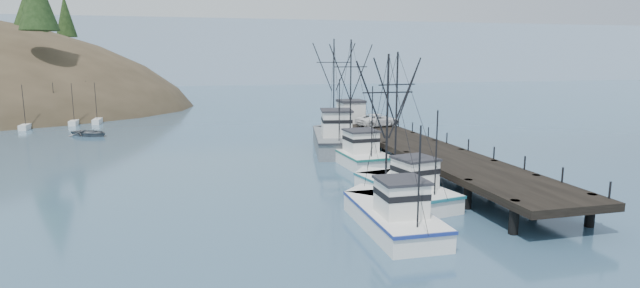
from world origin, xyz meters
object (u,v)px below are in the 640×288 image
at_px(trawler_near, 402,188).
at_px(trawler_far, 354,153).
at_px(trawler_mid, 391,214).
at_px(pier_shed, 351,111).
at_px(pier, 410,144).
at_px(work_vessel, 335,138).
at_px(pickup_truck, 378,120).
at_px(motorboat, 90,136).

height_order(trawler_near, trawler_far, trawler_far).
bearing_deg(trawler_mid, pier_shed, 76.53).
height_order(pier, pier_shed, pier_shed).
bearing_deg(trawler_near, pier_shed, 80.16).
bearing_deg(work_vessel, pier_shed, 59.34).
bearing_deg(trawler_far, pier_shed, 73.74).
bearing_deg(trawler_near, trawler_far, 86.66).
bearing_deg(pickup_truck, motorboat, 50.95).
relative_size(trawler_far, pickup_truck, 2.25).
relative_size(pier, pier_shed, 13.75).
relative_size(pier_shed, motorboat, 0.61).
height_order(pier, motorboat, pier).
bearing_deg(trawler_mid, trawler_far, 78.50).
bearing_deg(trawler_far, motorboat, 140.22).
bearing_deg(pier_shed, trawler_far, -106.26).
relative_size(pier, trawler_near, 4.11).
bearing_deg(pier, motorboat, 143.17).
bearing_deg(trawler_far, trawler_near, -93.34).
bearing_deg(pier_shed, pier, -84.62).
bearing_deg(motorboat, work_vessel, -83.54).
distance_m(work_vessel, motorboat, 32.59).
distance_m(pier, trawler_far, 5.44).
height_order(work_vessel, motorboat, work_vessel).
height_order(trawler_near, work_vessel, work_vessel).
xyz_separation_m(pier, pier_shed, (-1.36, 14.49, 1.73)).
bearing_deg(motorboat, pier, -88.93).
xyz_separation_m(work_vessel, motorboat, (-27.79, 16.99, -1.23)).
relative_size(trawler_near, trawler_far, 0.89).
relative_size(trawler_near, work_vessel, 0.74).
bearing_deg(pier, work_vessel, 124.30).
bearing_deg(motorboat, trawler_far, -91.88).
distance_m(trawler_far, pier_shed, 13.76).
relative_size(pier, pickup_truck, 8.26).
distance_m(pier, work_vessel, 9.46).
xyz_separation_m(trawler_mid, pickup_truck, (9.64, 27.60, 1.92)).
bearing_deg(trawler_far, pier, -16.38).
xyz_separation_m(trawler_near, pickup_truck, (6.61, 22.26, 1.92)).
bearing_deg(pickup_truck, pier, 160.17).
distance_m(trawler_mid, trawler_far, 19.05).
bearing_deg(work_vessel, pickup_truck, 23.69).
xyz_separation_m(trawler_mid, work_vessel, (3.62, 24.96, 0.41)).
bearing_deg(trawler_far, work_vessel, 91.62).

